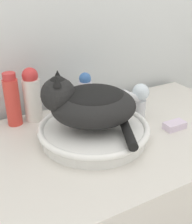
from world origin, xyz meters
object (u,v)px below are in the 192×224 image
object	(u,v)px
cat	(89,103)
soap_bar	(175,125)
shampoo_bottle_tall	(12,100)
deodorant_stick	(85,91)
lotion_bottle_white	(32,95)
faucet	(139,99)

from	to	relation	value
cat	soap_bar	world-z (taller)	cat
shampoo_bottle_tall	deodorant_stick	world-z (taller)	shampoo_bottle_tall
cat	deodorant_stick	world-z (taller)	cat
shampoo_bottle_tall	deodorant_stick	size ratio (longest dim) A/B	1.29
cat	lotion_bottle_white	distance (m)	0.24
cat	deodorant_stick	distance (m)	0.24
shampoo_bottle_tall	deodorant_stick	xyz separation A→B (m)	(0.28, 0.00, -0.02)
cat	lotion_bottle_white	size ratio (longest dim) A/B	1.71
soap_bar	cat	bearing A→B (deg)	163.87
shampoo_bottle_tall	lotion_bottle_white	distance (m)	0.07
shampoo_bottle_tall	faucet	bearing A→B (deg)	-24.27
faucet	lotion_bottle_white	distance (m)	0.37
lotion_bottle_white	shampoo_bottle_tall	bearing A→B (deg)	180.00
faucet	soap_bar	bearing A→B (deg)	110.68
shampoo_bottle_tall	lotion_bottle_white	size ratio (longest dim) A/B	0.96
cat	deodorant_stick	size ratio (longest dim) A/B	2.30
faucet	shampoo_bottle_tall	size ratio (longest dim) A/B	0.75
shampoo_bottle_tall	lotion_bottle_white	bearing A→B (deg)	0.00
shampoo_bottle_tall	soap_bar	world-z (taller)	shampoo_bottle_tall
cat	faucet	bearing A→B (deg)	-148.03
shampoo_bottle_tall	soap_bar	distance (m)	0.56
cat	soap_bar	distance (m)	0.32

